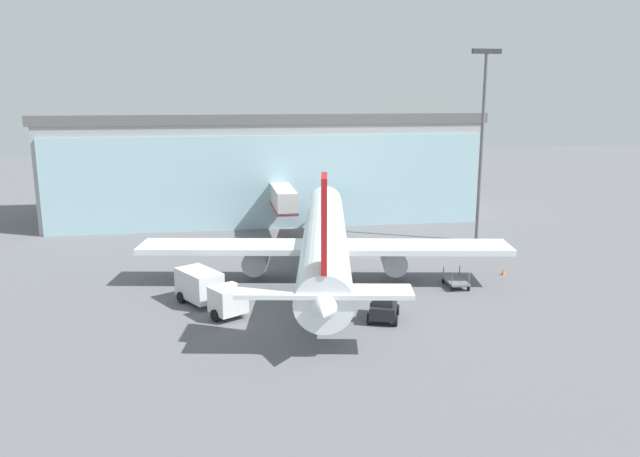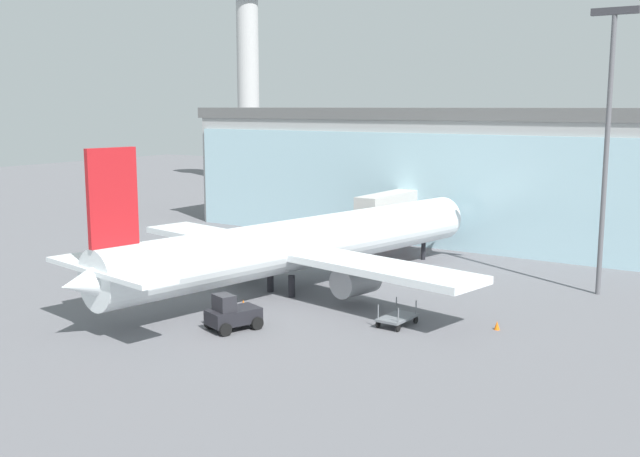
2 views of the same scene
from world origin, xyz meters
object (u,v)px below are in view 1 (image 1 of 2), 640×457
Objects in this scene: safety_cone_wingtip at (503,272)px; apron_light_mast at (482,131)px; airplane at (325,240)px; safety_cone_nose at (335,299)px; catering_truck at (208,289)px; baggage_cart at (456,281)px; jet_bridge at (281,196)px; pushback_tug at (383,307)px.

apron_light_mast is at bearing 75.34° from safety_cone_wingtip.
safety_cone_nose is (-0.52, -6.45, -3.18)m from airplane.
catering_truck is 26.53m from safety_cone_wingtip.
baggage_cart is (10.35, -4.68, -2.95)m from airplane.
safety_cone_wingtip is (15.98, -2.20, -3.18)m from airplane.
jet_bridge is 3.90× the size of pushback_tug.
catering_truck is 2.05× the size of pushback_tug.
jet_bridge is 27.02m from baggage_cart.
safety_cone_nose is 17.05m from safety_cone_wingtip.
apron_light_mast is 5.63× the size of pushback_tug.
safety_cone_nose is 1.00× the size of safety_cone_wingtip.
jet_bridge is 4.88× the size of baggage_cart.
catering_truck reaches higher than safety_cone_wingtip.
catering_truck is 13.57× the size of safety_cone_nose.
safety_cone_nose is (-2.60, 4.47, -0.70)m from pushback_tug.
pushback_tug is at bearing -59.79° from safety_cone_nose.
baggage_cart is (11.59, -24.12, -3.71)m from jet_bridge.
catering_truck is at bearing 176.36° from safety_cone_nose.
airplane is 70.79× the size of safety_cone_wingtip.
jet_bridge is 26.97m from catering_truck.
catering_truck reaches higher than baggage_cart.
safety_cone_nose is (-19.81, -16.88, -11.73)m from apron_light_mast.
apron_light_mast reaches higher than jet_bridge.
baggage_cart reaches higher than safety_cone_nose.
safety_cone_wingtip is at bearing -36.78° from pushback_tug.
pushback_tug is at bearing -128.88° from apron_light_mast.
pushback_tug is at bearing 39.03° from catering_truck.
safety_cone_nose is at bearing -165.55° from safety_cone_wingtip.
jet_bridge is 19.49m from airplane.
pushback_tug is (2.08, -10.92, -2.48)m from airplane.
jet_bridge is 0.69× the size of apron_light_mast.
apron_light_mast is 7.06× the size of baggage_cart.
catering_truck is 20.68m from baggage_cart.
jet_bridge is at bearing 27.38° from pushback_tug.
safety_cone_wingtip is (13.91, 8.72, -0.70)m from pushback_tug.
apron_light_mast reaches higher than baggage_cart.
pushback_tug reaches higher than baggage_cart.
apron_light_mast is 20.99m from baggage_cart.
pushback_tug is at bearing -49.23° from baggage_cart.
airplane is 16.45m from safety_cone_wingtip.
catering_truck is 9.84m from safety_cone_nose.
catering_truck is 13.57× the size of safety_cone_wingtip.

